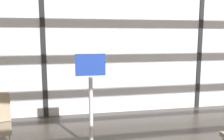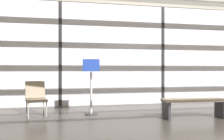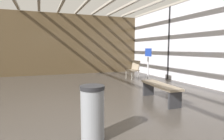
% 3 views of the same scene
% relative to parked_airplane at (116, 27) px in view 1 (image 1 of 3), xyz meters
% --- Properties ---
extents(glass_curtain_wall, '(14.00, 0.08, 3.36)m').
position_rel_parked_airplane_xyz_m(glass_curtain_wall, '(0.64, -6.40, -0.47)').
color(glass_curtain_wall, silver).
rests_on(glass_curtain_wall, ground).
extents(window_mullion_0, '(0.10, 0.12, 3.36)m').
position_rel_parked_airplane_xyz_m(window_mullion_0, '(-2.86, -6.40, -0.47)').
color(window_mullion_0, black).
rests_on(window_mullion_0, ground).
extents(window_mullion_1, '(0.10, 0.12, 3.36)m').
position_rel_parked_airplane_xyz_m(window_mullion_1, '(0.64, -6.40, -0.47)').
color(window_mullion_1, black).
rests_on(window_mullion_1, ground).
extents(parked_airplane, '(14.14, 4.31, 4.31)m').
position_rel_parked_airplane_xyz_m(parked_airplane, '(0.00, 0.00, 0.00)').
color(parked_airplane, silver).
rests_on(parked_airplane, ground).
extents(info_sign, '(0.44, 0.32, 1.44)m').
position_rel_parked_airplane_xyz_m(info_sign, '(-2.06, -8.04, -1.48)').
color(info_sign, '#333333').
rests_on(info_sign, ground).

